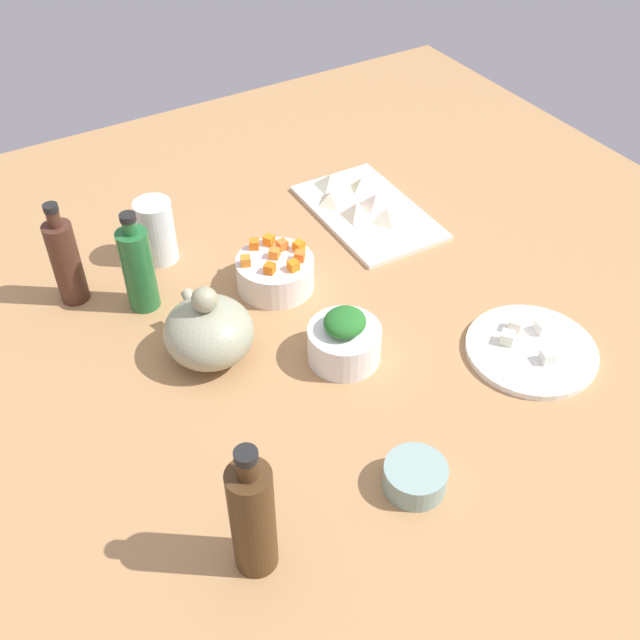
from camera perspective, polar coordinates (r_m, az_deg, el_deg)
tabletop at (r=132.55cm, az=-0.00°, el=-2.08°), size 190.00×190.00×3.00cm
cutting_board at (r=162.23cm, az=3.69°, el=8.19°), size 33.51×21.01×1.00cm
plate_tofu at (r=134.06cm, az=15.78°, el=-2.22°), size 22.54×22.54×1.20cm
bowl_greens at (r=126.44cm, az=1.86°, el=-1.81°), size 12.48×12.48×6.47cm
bowl_carrots at (r=141.13cm, az=-3.43°, el=3.59°), size 14.61×14.61×6.24cm
bowl_small_side at (r=110.74cm, az=7.25°, el=-11.76°), size 9.29×9.29×4.20cm
teapot at (r=126.51cm, az=-8.47°, el=-0.82°), size 17.11×15.12×14.77cm
bottle_0 at (r=142.29cm, az=-18.79°, el=4.30°), size 5.21×5.21×20.59cm
bottle_1 at (r=137.25cm, az=-13.68°, el=3.89°), size 5.70×5.70×19.91cm
bottle_2 at (r=97.13cm, az=-5.16°, el=-14.74°), size 5.83×5.83×23.02cm
drinking_glass_0 at (r=149.33cm, az=-12.36°, el=6.62°), size 7.27×7.27×12.91cm
carrot_cube_0 at (r=141.37cm, az=-2.90°, el=5.74°), size 1.98×1.98×1.80cm
carrot_cube_1 at (r=139.32cm, az=-3.48°, el=5.09°), size 2.54×2.54×1.80cm
carrot_cube_2 at (r=137.92cm, az=-5.69°, el=4.50°), size 2.31×2.31×1.80cm
carrot_cube_3 at (r=136.22cm, az=-2.04°, el=4.16°), size 1.98×1.98×1.80cm
carrot_cube_4 at (r=138.45cm, az=-1.56°, el=4.89°), size 2.54×2.54×1.80cm
carrot_cube_5 at (r=140.95cm, az=-1.62°, el=5.66°), size 2.18×2.18×1.80cm
carrot_cube_6 at (r=141.88cm, az=-5.04°, el=5.77°), size 2.46×2.46×1.80cm
carrot_cube_7 at (r=135.84cm, az=-3.84°, el=3.95°), size 2.52×2.52×1.80cm
carrot_cube_8 at (r=142.73cm, az=-3.90°, el=6.09°), size 2.43×2.43×1.80cm
chopped_greens_mound at (r=123.02cm, az=1.91°, el=-0.14°), size 9.77×9.94×3.51cm
tofu_cube_0 at (r=136.46cm, az=16.57°, el=-0.50°), size 2.41×2.41×2.20cm
tofu_cube_1 at (r=131.18cm, az=16.94°, el=-2.68°), size 2.77×2.77×2.20cm
tofu_cube_2 at (r=132.77cm, az=14.08°, el=-1.32°), size 3.09×3.09×2.20cm
tofu_cube_3 at (r=135.59cm, az=14.67°, el=-0.36°), size 3.04×3.04×2.20cm
dumpling_0 at (r=158.01cm, az=5.13°, el=7.99°), size 5.84×6.29×3.20cm
dumpling_1 at (r=159.22cm, az=2.80°, el=8.41°), size 7.81×7.78×3.18cm
dumpling_2 at (r=168.41cm, az=3.17°, el=10.35°), size 5.55×5.67×2.64cm
dumpling_3 at (r=168.88cm, az=0.80°, el=10.59°), size 8.11×8.11×3.00cm
dumpling_4 at (r=162.37cm, az=4.27°, el=9.07°), size 7.75×7.76×3.13cm
dumpling_5 at (r=163.23cm, az=0.78°, el=9.29°), size 5.02×4.40×2.69cm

